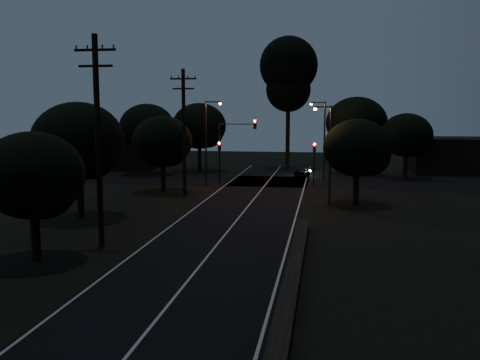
% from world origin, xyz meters
% --- Properties ---
extents(road_surface, '(60.00, 70.00, 0.03)m').
position_xyz_m(road_surface, '(0.00, 31.12, 0.01)').
color(road_surface, black).
rests_on(road_surface, ground).
extents(retaining_wall, '(6.93, 26.00, 1.60)m').
position_xyz_m(retaining_wall, '(7.74, 3.00, 0.62)').
color(retaining_wall, black).
rests_on(retaining_wall, ground).
extents(utility_pole_mid, '(2.20, 0.30, 11.00)m').
position_xyz_m(utility_pole_mid, '(-6.00, 15.00, 5.74)').
color(utility_pole_mid, black).
rests_on(utility_pole_mid, ground).
extents(utility_pole_far, '(2.20, 0.30, 10.50)m').
position_xyz_m(utility_pole_far, '(-6.00, 32.00, 5.48)').
color(utility_pole_far, black).
rests_on(utility_pole_far, ground).
extents(tree_left_b, '(4.88, 4.88, 6.20)m').
position_xyz_m(tree_left_b, '(-7.83, 11.90, 4.02)').
color(tree_left_b, black).
rests_on(tree_left_b, ground).
extents(tree_left_c, '(6.11, 6.11, 7.72)m').
position_xyz_m(tree_left_c, '(-10.28, 21.88, 4.99)').
color(tree_left_c, black).
rests_on(tree_left_c, ground).
extents(tree_left_d, '(5.26, 5.26, 6.68)m').
position_xyz_m(tree_left_d, '(-8.31, 33.89, 4.32)').
color(tree_left_d, black).
rests_on(tree_left_d, ground).
extents(tree_far_nw, '(6.29, 6.29, 7.96)m').
position_xyz_m(tree_far_nw, '(-8.78, 49.87, 5.16)').
color(tree_far_nw, black).
rests_on(tree_far_nw, ground).
extents(tree_far_w, '(6.15, 6.15, 7.85)m').
position_xyz_m(tree_far_w, '(-13.78, 45.88, 5.10)').
color(tree_far_w, black).
rests_on(tree_far_w, ground).
extents(tree_far_ne, '(6.81, 6.81, 8.62)m').
position_xyz_m(tree_far_ne, '(9.24, 49.86, 5.58)').
color(tree_far_ne, black).
rests_on(tree_far_ne, ground).
extents(tree_far_e, '(5.38, 5.38, 6.83)m').
position_xyz_m(tree_far_e, '(14.19, 46.89, 4.42)').
color(tree_far_e, black).
rests_on(tree_far_e, ground).
extents(tree_right_a, '(5.13, 5.13, 6.52)m').
position_xyz_m(tree_right_a, '(8.18, 29.90, 4.23)').
color(tree_right_a, black).
rests_on(tree_right_a, ground).
extents(tall_pine, '(7.05, 7.05, 16.03)m').
position_xyz_m(tall_pine, '(1.00, 55.00, 11.56)').
color(tall_pine, black).
rests_on(tall_pine, ground).
extents(building_left, '(10.00, 8.00, 4.40)m').
position_xyz_m(building_left, '(-20.00, 52.00, 2.20)').
color(building_left, black).
rests_on(building_left, ground).
extents(building_right, '(9.00, 7.00, 4.00)m').
position_xyz_m(building_right, '(20.00, 53.00, 2.00)').
color(building_right, black).
rests_on(building_right, ground).
extents(signal_left, '(0.28, 0.35, 4.10)m').
position_xyz_m(signal_left, '(-4.60, 39.99, 2.84)').
color(signal_left, black).
rests_on(signal_left, ground).
extents(signal_right, '(0.28, 0.35, 4.10)m').
position_xyz_m(signal_right, '(4.60, 39.99, 2.84)').
color(signal_right, black).
rests_on(signal_right, ground).
extents(signal_mast, '(3.70, 0.35, 6.25)m').
position_xyz_m(signal_mast, '(-2.91, 39.99, 4.34)').
color(signal_mast, black).
rests_on(signal_mast, ground).
extents(streetlight_a, '(1.66, 0.26, 8.00)m').
position_xyz_m(streetlight_a, '(-5.31, 38.00, 4.64)').
color(streetlight_a, black).
rests_on(streetlight_a, ground).
extents(streetlight_b, '(1.66, 0.26, 8.00)m').
position_xyz_m(streetlight_b, '(5.31, 44.00, 4.64)').
color(streetlight_b, black).
rests_on(streetlight_b, ground).
extents(streetlight_c, '(1.46, 0.26, 7.50)m').
position_xyz_m(streetlight_c, '(5.83, 30.00, 4.35)').
color(streetlight_c, black).
rests_on(streetlight_c, ground).
extents(car, '(1.80, 3.43, 1.11)m').
position_xyz_m(car, '(3.20, 46.00, 0.56)').
color(car, black).
rests_on(car, ground).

